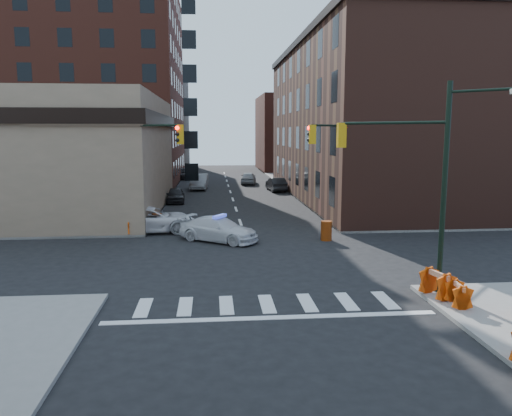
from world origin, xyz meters
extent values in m
plane|color=black|center=(0.00, 0.00, 0.00)|extent=(140.00, 140.00, 0.00)
cube|color=gray|center=(-23.00, 32.75, 0.07)|extent=(34.00, 54.50, 0.15)
cube|color=gray|center=(23.00, 32.75, 0.07)|extent=(34.00, 54.50, 0.15)
cube|color=#8E755D|center=(-17.00, 16.50, 4.50)|extent=(22.00, 22.00, 9.00)
cube|color=#59271C|center=(-18.50, 40.00, 12.00)|extent=(25.00, 25.00, 24.00)
cube|color=#49261D|center=(13.00, 22.50, 7.00)|extent=(14.00, 34.00, 14.00)
cube|color=brown|center=(-16.00, 62.00, 8.00)|extent=(20.00, 18.00, 16.00)
cube|color=#59271C|center=(14.00, 58.00, 6.00)|extent=(16.00, 16.00, 12.00)
cylinder|color=black|center=(6.80, -6.30, 4.15)|extent=(0.20, 0.20, 8.00)
cylinder|color=black|center=(6.80, -6.30, 0.40)|extent=(0.44, 0.44, 0.50)
cylinder|color=black|center=(5.21, -4.71, 6.65)|extent=(3.27, 3.27, 0.12)
cube|color=#BF8C0C|center=(3.62, -3.12, 6.15)|extent=(0.35, 0.35, 1.05)
sphere|color=#FF0C05|center=(3.77, -2.96, 6.50)|extent=(0.22, 0.22, 0.22)
sphere|color=black|center=(3.77, -2.96, 6.17)|extent=(0.22, 0.22, 0.22)
sphere|color=black|center=(3.77, -2.96, 5.84)|extent=(0.22, 0.22, 0.22)
cylinder|color=black|center=(7.65, -7.15, 7.75)|extent=(1.91, 1.91, 0.10)
cylinder|color=black|center=(-6.80, 6.30, 4.15)|extent=(0.20, 0.20, 8.00)
cylinder|color=black|center=(-6.80, 6.30, 0.40)|extent=(0.44, 0.44, 0.50)
cylinder|color=black|center=(-5.21, 4.71, 6.65)|extent=(3.27, 3.27, 0.12)
cube|color=#BF8C0C|center=(-3.62, 3.12, 6.15)|extent=(0.35, 0.35, 1.05)
sphere|color=#FF0C05|center=(-3.77, 2.96, 6.50)|extent=(0.22, 0.22, 0.22)
sphere|color=black|center=(-3.77, 2.96, 6.17)|extent=(0.22, 0.22, 0.22)
sphere|color=black|center=(-3.77, 2.96, 5.84)|extent=(0.22, 0.22, 0.22)
cylinder|color=black|center=(6.80, 6.30, 4.15)|extent=(0.20, 0.20, 8.00)
cylinder|color=black|center=(6.80, 6.30, 0.40)|extent=(0.44, 0.44, 0.50)
cylinder|color=black|center=(5.21, 4.71, 6.65)|extent=(3.27, 3.27, 0.12)
cube|color=#BF8C0C|center=(3.62, 3.12, 6.15)|extent=(0.35, 0.35, 1.05)
sphere|color=#FF0C05|center=(3.46, 3.27, 6.50)|extent=(0.22, 0.22, 0.22)
sphere|color=black|center=(3.46, 3.27, 6.17)|extent=(0.22, 0.22, 0.22)
sphere|color=black|center=(3.46, 3.27, 5.84)|extent=(0.22, 0.22, 0.22)
cylinder|color=black|center=(7.50, 26.00, 1.45)|extent=(0.24, 0.24, 2.60)
sphere|color=brown|center=(7.50, 26.00, 3.50)|extent=(3.00, 3.00, 3.00)
cylinder|color=black|center=(7.50, 34.00, 1.45)|extent=(0.24, 0.24, 2.60)
sphere|color=brown|center=(7.50, 34.00, 3.50)|extent=(3.00, 3.00, 3.00)
imported|color=silver|center=(-1.60, 4.08, 0.70)|extent=(5.09, 4.31, 1.40)
imported|color=white|center=(-5.80, 7.14, 0.79)|extent=(5.85, 2.98, 1.58)
imported|color=black|center=(-5.19, 20.41, 0.67)|extent=(1.71, 3.96, 1.33)
imported|color=gray|center=(-3.30, 30.73, 0.83)|extent=(2.03, 5.12, 1.66)
imported|color=black|center=(-5.50, 43.00, 0.70)|extent=(2.18, 4.91, 1.40)
imported|color=black|center=(4.91, 28.22, 0.72)|extent=(1.90, 4.51, 1.45)
imported|color=#9A9EA2|center=(2.50, 35.74, 0.74)|extent=(2.26, 4.53, 1.48)
imported|color=black|center=(-10.13, 6.92, 1.12)|extent=(0.84, 0.72, 1.93)
imported|color=black|center=(-12.61, 7.15, 0.99)|extent=(0.88, 0.72, 1.68)
imported|color=#1F262F|center=(-9.64, 7.18, 0.93)|extent=(0.96, 0.50, 1.56)
cylinder|color=#E9550A|center=(4.67, 3.73, 0.57)|extent=(0.78, 0.78, 1.15)
cylinder|color=#D23F09|center=(-5.50, 7.51, 0.55)|extent=(0.68, 0.68, 1.11)
camera|label=1|loc=(-1.99, -24.35, 6.31)|focal=35.00mm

